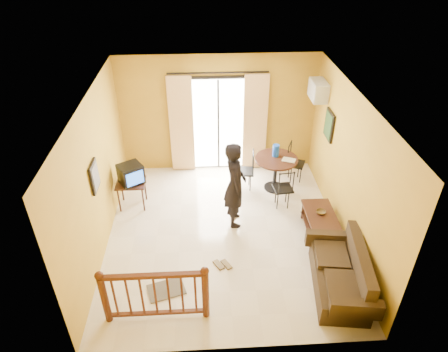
{
  "coord_description": "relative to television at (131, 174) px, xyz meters",
  "views": [
    {
      "loc": [
        -0.36,
        -5.94,
        5.25
      ],
      "look_at": [
        0.0,
        0.2,
        1.21
      ],
      "focal_mm": 32.0,
      "sensor_mm": 36.0,
      "label": 1
    }
  ],
  "objects": [
    {
      "name": "television",
      "position": [
        0.0,
        0.0,
        0.0
      ],
      "size": [
        0.6,
        0.59,
        0.41
      ],
      "rotation": [
        0.0,
        0.0,
        0.56
      ],
      "color": "black",
      "rests_on": "tv_table"
    },
    {
      "name": "serving_tray",
      "position": [
        3.35,
        0.37,
        -0.0
      ],
      "size": [
        0.33,
        0.28,
        0.02
      ],
      "primitive_type": "cube",
      "rotation": [
        0.0,
        0.0,
        -0.43
      ],
      "color": "beige",
      "rests_on": "dining_table"
    },
    {
      "name": "stair_balustrade",
      "position": [
        0.72,
        -2.91,
        -0.24
      ],
      "size": [
        1.63,
        0.13,
        1.04
      ],
      "color": "#471E0F",
      "rests_on": "ground"
    },
    {
      "name": "botanical_print",
      "position": [
        4.08,
        0.29,
        0.85
      ],
      "size": [
        0.05,
        0.5,
        0.6
      ],
      "color": "black",
      "rests_on": "room_shell"
    },
    {
      "name": "doormat",
      "position": [
        0.81,
        -2.38,
        -0.79
      ],
      "size": [
        0.69,
        0.56,
        0.02
      ],
      "primitive_type": "cube",
      "rotation": [
        0.0,
        0.0,
        0.3
      ],
      "color": "#534D42",
      "rests_on": "ground"
    },
    {
      "name": "tv_table",
      "position": [
        -0.03,
        0.0,
        -0.28
      ],
      "size": [
        0.6,
        0.5,
        0.6
      ],
      "color": "black",
      "rests_on": "ground"
    },
    {
      "name": "water_jug",
      "position": [
        3.09,
        0.58,
        0.12
      ],
      "size": [
        0.15,
        0.15,
        0.27
      ],
      "primitive_type": "cylinder",
      "color": "blue",
      "rests_on": "dining_table"
    },
    {
      "name": "dining_chairs",
      "position": [
        3.06,
        0.36,
        -0.8
      ],
      "size": [
        1.68,
        1.45,
        0.95
      ],
      "color": "black",
      "rests_on": "ground"
    },
    {
      "name": "bowl",
      "position": [
        3.72,
        -1.06,
        -0.33
      ],
      "size": [
        0.23,
        0.23,
        0.06
      ],
      "primitive_type": "imported",
      "rotation": [
        0.0,
        0.0,
        0.29
      ],
      "color": "brown",
      "rests_on": "coffee_table"
    },
    {
      "name": "dining_table",
      "position": [
        3.09,
        0.47,
        -0.18
      ],
      "size": [
        0.95,
        0.95,
        0.79
      ],
      "color": "black",
      "rests_on": "ground"
    },
    {
      "name": "room_shell",
      "position": [
        1.87,
        -1.01,
        0.9
      ],
      "size": [
        5.0,
        5.0,
        5.0
      ],
      "color": "white",
      "rests_on": "ground"
    },
    {
      "name": "balcony_door",
      "position": [
        1.87,
        1.42,
        0.39
      ],
      "size": [
        2.25,
        0.14,
        2.46
      ],
      "color": "black",
      "rests_on": "ground"
    },
    {
      "name": "sofa",
      "position": [
        3.72,
        -2.49,
        -0.5
      ],
      "size": [
        0.98,
        1.78,
        0.8
      ],
      "rotation": [
        0.0,
        0.0,
        -0.13
      ],
      "color": "#312313",
      "rests_on": "ground"
    },
    {
      "name": "standing_person",
      "position": [
        2.09,
        -0.66,
        0.1
      ],
      "size": [
        0.46,
        0.67,
        1.8
      ],
      "primitive_type": "imported",
      "rotation": [
        0.0,
        0.0,
        1.61
      ],
      "color": "black",
      "rests_on": "ground"
    },
    {
      "name": "coffee_table",
      "position": [
        3.72,
        -1.09,
        -0.5
      ],
      "size": [
        0.56,
        1.0,
        0.44
      ],
      "color": "black",
      "rests_on": "ground"
    },
    {
      "name": "ground",
      "position": [
        1.87,
        -1.01,
        -0.8
      ],
      "size": [
        5.0,
        5.0,
        0.0
      ],
      "primitive_type": "plane",
      "color": "beige",
      "rests_on": "ground"
    },
    {
      "name": "sandals",
      "position": [
        1.78,
        -1.87,
        -0.79
      ],
      "size": [
        0.35,
        0.27,
        0.03
      ],
      "color": "brown",
      "rests_on": "ground"
    },
    {
      "name": "picture_left",
      "position": [
        -0.35,
        -1.21,
        0.75
      ],
      "size": [
        0.05,
        0.42,
        0.52
      ],
      "color": "black",
      "rests_on": "room_shell"
    },
    {
      "name": "air_conditioner",
      "position": [
        3.96,
        0.94,
        1.35
      ],
      "size": [
        0.31,
        0.6,
        0.4
      ],
      "color": "silver",
      "rests_on": "room_shell"
    }
  ]
}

